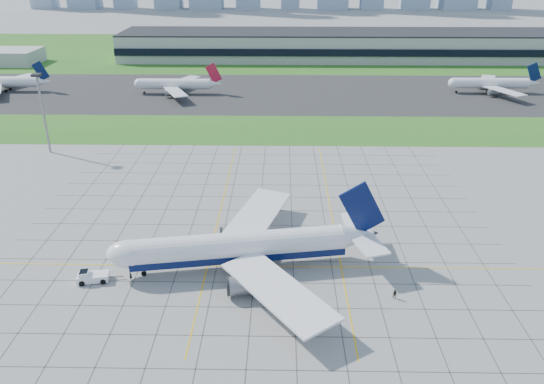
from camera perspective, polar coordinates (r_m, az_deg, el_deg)
The scene contains 14 objects.
ground at distance 113.57m, azimuth -1.79°, elevation -7.44°, with size 1400.00×1400.00×0.00m, color #9B9B96.
grass_median at distance 195.66m, azimuth -0.55°, elevation 6.73°, with size 700.00×35.00×0.04m, color #26691E.
asphalt_taxiway at distance 248.54m, azimuth -0.20°, elevation 10.65°, with size 700.00×75.00×0.04m, color #383838.
grass_far at distance 356.23m, azimuth 0.19°, elevation 14.95°, with size 700.00×145.00×0.04m, color #26691E.
apron_markings at distance 123.07m, azimuth -1.35°, elevation -4.68°, with size 120.00×130.00×0.03m.
terminal at distance 331.93m, azimuth 7.31°, elevation 15.41°, with size 260.00×43.00×15.80m.
light_mast at distance 183.18m, azimuth -23.54°, elevation 8.70°, with size 2.50×2.50×25.60m.
airliner at distance 108.95m, azimuth -3.39°, elevation -5.96°, with size 56.79×57.09×17.98m.
pushback_tug at distance 112.53m, azimuth -18.84°, elevation -8.60°, with size 9.01×3.95×2.47m.
crew_near at distance 110.90m, azimuth -14.95°, elevation -8.74°, with size 0.60×0.39×1.64m, color black.
crew_far at distance 104.51m, azimuth 13.07°, elevation -10.69°, with size 0.95×0.74×1.96m, color black.
distant_jet_0 at distance 279.83m, azimuth -27.10°, elevation 10.53°, with size 41.45×42.66×14.08m.
distant_jet_1 at distance 249.49m, azimuth -10.29°, elevation 11.37°, with size 37.82×42.66×14.08m.
distant_jet_2 at distance 266.77m, azimuth 22.56°, elevation 10.76°, with size 39.37×42.66×14.08m.
Camera 1 is at (5.28, -96.04, 60.40)m, focal length 35.00 mm.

